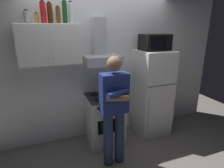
{
  "coord_description": "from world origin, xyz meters",
  "views": [
    {
      "loc": [
        -0.96,
        -2.57,
        2.0
      ],
      "look_at": [
        0.0,
        0.0,
        1.15
      ],
      "focal_mm": 29.67,
      "sensor_mm": 36.0,
      "label": 1
    }
  ],
  "objects": [
    {
      "name": "bottle_beer_brown",
      "position": [
        -0.69,
        0.38,
        2.16
      ],
      "size": [
        0.06,
        0.06,
        0.24
      ],
      "color": "brown",
      "rests_on": "upper_cabinet"
    },
    {
      "name": "microwave",
      "position": [
        0.9,
        0.27,
        1.74
      ],
      "size": [
        0.48,
        0.37,
        0.28
      ],
      "color": "black",
      "rests_on": "refrigerator"
    },
    {
      "name": "ground_plane",
      "position": [
        0.0,
        0.0,
        0.0
      ],
      "size": [
        7.0,
        7.0,
        0.0
      ],
      "primitive_type": "plane",
      "color": "slate"
    },
    {
      "name": "bottle_spice_jar",
      "position": [
        -0.99,
        0.41,
        2.12
      ],
      "size": [
        0.05,
        0.05,
        0.15
      ],
      "color": "gold",
      "rests_on": "upper_cabinet"
    },
    {
      "name": "upper_cabinet",
      "position": [
        -0.85,
        0.37,
        1.75
      ],
      "size": [
        0.9,
        0.37,
        0.6
      ],
      "color": "white"
    },
    {
      "name": "person_standing",
      "position": [
        -0.1,
        -0.36,
        0.9
      ],
      "size": [
        0.38,
        0.33,
        1.64
      ],
      "color": "navy",
      "rests_on": "ground_plane"
    },
    {
      "name": "back_wall_tiled",
      "position": [
        0.0,
        0.6,
        1.35
      ],
      "size": [
        4.8,
        0.1,
        2.7
      ],
      "primitive_type": "cube",
      "color": "white",
      "rests_on": "ground_plane"
    },
    {
      "name": "range_hood",
      "position": [
        -0.05,
        0.38,
        1.6
      ],
      "size": [
        0.6,
        0.44,
        0.75
      ],
      "color": "#B7BABF"
    },
    {
      "name": "bottle_vodka_clear",
      "position": [
        -0.5,
        0.41,
        2.2
      ],
      "size": [
        0.07,
        0.07,
        0.32
      ],
      "color": "silver",
      "rests_on": "upper_cabinet"
    },
    {
      "name": "stove_oven",
      "position": [
        -0.05,
        0.25,
        0.43
      ],
      "size": [
        0.6,
        0.62,
        0.87
      ],
      "color": "white",
      "rests_on": "ground_plane"
    },
    {
      "name": "bottle_rum_dark",
      "position": [
        -0.8,
        0.42,
        2.19
      ],
      "size": [
        0.07,
        0.07,
        0.29
      ],
      "color": "#47230F",
      "rests_on": "upper_cabinet"
    },
    {
      "name": "bottle_canister_steel",
      "position": [
        -1.11,
        0.41,
        2.13
      ],
      "size": [
        0.09,
        0.09,
        0.18
      ],
      "color": "#B2B5BA",
      "rests_on": "upper_cabinet"
    },
    {
      "name": "refrigerator",
      "position": [
        0.9,
        0.25,
        0.8
      ],
      "size": [
        0.6,
        0.62,
        1.6
      ],
      "color": "white",
      "rests_on": "ground_plane"
    },
    {
      "name": "bottle_soda_red",
      "position": [
        -0.9,
        0.35,
        2.19
      ],
      "size": [
        0.08,
        0.08,
        0.3
      ],
      "color": "red",
      "rests_on": "upper_cabinet"
    },
    {
      "name": "bottle_wine_green",
      "position": [
        -0.6,
        0.37,
        2.2
      ],
      "size": [
        0.07,
        0.07,
        0.32
      ],
      "color": "#19471E",
      "rests_on": "upper_cabinet"
    }
  ]
}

